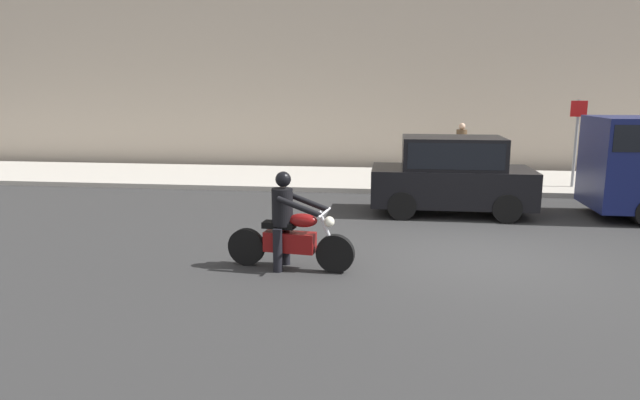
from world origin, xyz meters
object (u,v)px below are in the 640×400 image
object	(u,v)px
motorcycle_with_rider_black_leather	(289,230)
parked_hatchback_black	(451,174)
street_sign_post	(576,134)
pedestrian_bystander	(461,145)

from	to	relation	value
motorcycle_with_rider_black_leather	parked_hatchback_black	world-z (taller)	parked_hatchback_black
street_sign_post	pedestrian_bystander	distance (m)	3.54
parked_hatchback_black	motorcycle_with_rider_black_leather	bearing A→B (deg)	-123.45
motorcycle_with_rider_black_leather	parked_hatchback_black	size ratio (longest dim) A/B	0.58
motorcycle_with_rider_black_leather	parked_hatchback_black	xyz separation A→B (m)	(2.99, 4.53, 0.28)
parked_hatchback_black	pedestrian_bystander	bearing A→B (deg)	81.21
parked_hatchback_black	street_sign_post	size ratio (longest dim) A/B	1.49
motorcycle_with_rider_black_leather	street_sign_post	size ratio (longest dim) A/B	0.87
motorcycle_with_rider_black_leather	street_sign_post	world-z (taller)	street_sign_post
street_sign_post	pedestrian_bystander	xyz separation A→B (m)	(-2.91, 1.95, -0.51)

